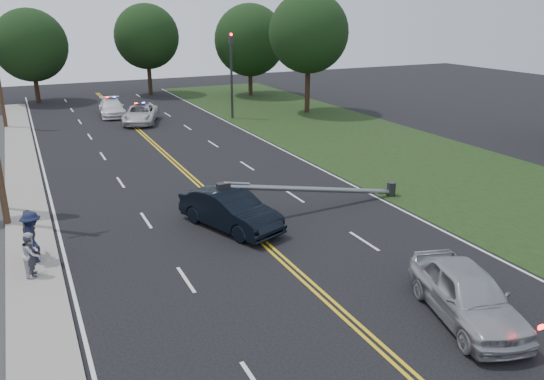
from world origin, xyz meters
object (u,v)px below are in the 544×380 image
emergency_a (141,114)px  bystander_b (31,254)px  emergency_b (112,108)px  fallen_streetlight (324,189)px  bystander_c (33,237)px  traffic_signal (231,68)px  waiting_sedan (467,294)px  bystander_d (30,234)px  crashed_sedan (230,210)px  bystander_a (31,255)px

emergency_a → bystander_b: bearing=-90.0°
emergency_a → emergency_b: (-1.60, 4.13, -0.01)m
bystander_b → emergency_a: bearing=-5.0°
fallen_streetlight → emergency_a: size_ratio=1.79×
emergency_a → bystander_c: bystander_c is taller
bystander_c → traffic_signal: bearing=-46.5°
waiting_sedan → bystander_d: bearing=155.0°
bystander_b → crashed_sedan: bearing=-65.9°
traffic_signal → waiting_sedan: bearing=-99.1°
emergency_b → bystander_c: bystander_c is taller
emergency_a → bystander_a: bystander_a is taller
fallen_streetlight → bystander_b: 12.67m
fallen_streetlight → emergency_b: (-4.98, 27.48, -0.20)m
bystander_d → fallen_streetlight: bearing=-70.6°
crashed_sedan → waiting_sedan: size_ratio=1.03×
emergency_a → bystander_b: bystander_b is taller
emergency_b → bystander_d: bystander_d is taller
traffic_signal → bystander_b: (-16.68, -23.59, -3.29)m
bystander_c → bystander_a: bearing=163.5°
crashed_sedan → bystander_a: 7.88m
waiting_sedan → bystander_b: (-11.55, 8.37, 0.09)m
traffic_signal → bystander_c: (-16.57, -22.48, -3.12)m
traffic_signal → bystander_b: traffic_signal is taller
waiting_sedan → traffic_signal: bearing=96.6°
fallen_streetlight → waiting_sedan: size_ratio=1.94×
fallen_streetlight → emergency_b: bearing=100.3°
waiting_sedan → bystander_c: bearing=156.1°
emergency_a → bystander_a: 26.65m
emergency_a → bystander_c: size_ratio=2.72×
emergency_b → bystander_c: (-7.48, -27.97, 0.36)m
fallen_streetlight → bystander_a: fallen_streetlight is taller
emergency_b → bystander_d: bearing=-100.3°
crashed_sedan → bystander_b: bystander_b is taller
crashed_sedan → waiting_sedan: 10.31m
crashed_sedan → bystander_c: bystander_c is taller
traffic_signal → bystander_c: traffic_signal is taller
emergency_b → bystander_c: bearing=-99.9°
crashed_sedan → bystander_c: (-7.64, -0.12, 0.26)m
emergency_a → bystander_d: (-9.17, -23.38, 0.32)m
traffic_signal → fallen_streetlight: 22.62m
crashed_sedan → emergency_b: (-0.17, 27.85, -0.10)m
bystander_b → bystander_c: bystander_c is taller
traffic_signal → emergency_a: traffic_signal is taller
fallen_streetlight → bystander_b: bearing=-172.8°
bystander_b → bystander_d: 1.57m
emergency_a → bystander_c: 25.52m
waiting_sedan → emergency_b: bearing=111.8°
crashed_sedan → bystander_b: (-7.76, -1.22, 0.09)m
crashed_sedan → bystander_d: 7.75m
emergency_a → bystander_d: 25.11m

